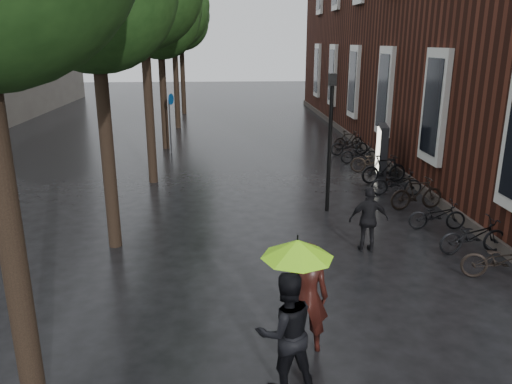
{
  "coord_description": "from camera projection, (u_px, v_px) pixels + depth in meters",
  "views": [
    {
      "loc": [
        -1.33,
        -4.99,
        5.02
      ],
      "look_at": [
        -0.5,
        7.07,
        1.34
      ],
      "focal_mm": 35.0,
      "sensor_mm": 36.0,
      "label": 1
    }
  ],
  "objects": [
    {
      "name": "parked_bicycles",
      "position": [
        394.0,
        178.0,
        17.25
      ],
      "size": [
        2.07,
        14.52,
        1.05
      ],
      "color": "black",
      "rests_on": "ground"
    },
    {
      "name": "lime_umbrella",
      "position": [
        297.0,
        249.0,
        7.54
      ],
      "size": [
        1.13,
        1.13,
        1.66
      ],
      "rotation": [
        0.0,
        0.0,
        0.26
      ],
      "color": "black",
      "rests_on": "ground"
    },
    {
      "name": "brick_building",
      "position": [
        467.0,
        19.0,
        23.82
      ],
      "size": [
        10.2,
        33.2,
        12.0
      ],
      "color": "#38160F",
      "rests_on": "ground"
    },
    {
      "name": "lamp_post",
      "position": [
        330.0,
        130.0,
        14.61
      ],
      "size": [
        0.21,
        0.21,
        4.12
      ],
      "rotation": [
        0.0,
        0.0,
        0.37
      ],
      "color": "black",
      "rests_on": "ground"
    },
    {
      "name": "pedestrian_walking",
      "position": [
        369.0,
        220.0,
        12.18
      ],
      "size": [
        0.98,
        0.43,
        1.65
      ],
      "primitive_type": "imported",
      "rotation": [
        0.0,
        0.0,
        3.11
      ],
      "color": "black",
      "rests_on": "ground"
    },
    {
      "name": "street_trees",
      "position": [
        151.0,
        5.0,
        19.39
      ],
      "size": [
        4.33,
        34.03,
        8.91
      ],
      "color": "black",
      "rests_on": "ground"
    },
    {
      "name": "cycle_sign",
      "position": [
        171.0,
        114.0,
        22.65
      ],
      "size": [
        0.14,
        0.5,
        2.73
      ],
      "rotation": [
        0.0,
        0.0,
        -0.38
      ],
      "color": "#262628",
      "rests_on": "ground"
    },
    {
      "name": "person_black",
      "position": [
        286.0,
        331.0,
        7.3
      ],
      "size": [
        1.04,
        0.89,
        1.87
      ],
      "primitive_type": "imported",
      "rotation": [
        0.0,
        0.0,
        3.37
      ],
      "color": "black",
      "rests_on": "ground"
    },
    {
      "name": "ad_lightbox",
      "position": [
        382.0,
        151.0,
        18.77
      ],
      "size": [
        0.3,
        1.33,
        2.01
      ],
      "rotation": [
        0.0,
        0.0,
        -0.21
      ],
      "color": "black",
      "rests_on": "ground"
    },
    {
      "name": "person_burgundy",
      "position": [
        307.0,
        297.0,
        8.22
      ],
      "size": [
        0.77,
        0.57,
        1.93
      ],
      "primitive_type": "imported",
      "rotation": [
        0.0,
        0.0,
        2.97
      ],
      "color": "black",
      "rests_on": "ground"
    }
  ]
}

